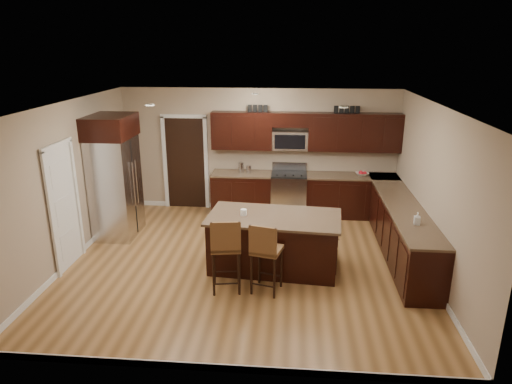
# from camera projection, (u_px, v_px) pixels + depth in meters

# --- Properties ---
(floor) EXTENTS (6.00, 6.00, 0.00)m
(floor) POSITION_uv_depth(u_px,v_px,m) (246.00, 263.00, 7.85)
(floor) COLOR #9E703E
(floor) RESTS_ON ground
(ceiling) EXTENTS (6.00, 6.00, 0.00)m
(ceiling) POSITION_uv_depth(u_px,v_px,m) (245.00, 105.00, 7.01)
(ceiling) COLOR silver
(ceiling) RESTS_ON wall_back
(wall_back) EXTENTS (6.00, 0.00, 6.00)m
(wall_back) POSITION_uv_depth(u_px,v_px,m) (259.00, 151.00, 10.03)
(wall_back) COLOR tan
(wall_back) RESTS_ON floor
(wall_left) EXTENTS (0.00, 5.50, 5.50)m
(wall_left) POSITION_uv_depth(u_px,v_px,m) (69.00, 184.00, 7.67)
(wall_left) COLOR tan
(wall_left) RESTS_ON floor
(wall_right) EXTENTS (0.00, 5.50, 5.50)m
(wall_right) POSITION_uv_depth(u_px,v_px,m) (435.00, 193.00, 7.19)
(wall_right) COLOR tan
(wall_right) RESTS_ON floor
(base_cabinets) EXTENTS (4.02, 3.96, 0.92)m
(base_cabinets) POSITION_uv_depth(u_px,v_px,m) (350.00, 212.00, 8.92)
(base_cabinets) COLOR black
(base_cabinets) RESTS_ON floor
(upper_cabinets) EXTENTS (4.00, 0.33, 0.80)m
(upper_cabinets) POSITION_uv_depth(u_px,v_px,m) (307.00, 131.00, 9.64)
(upper_cabinets) COLOR black
(upper_cabinets) RESTS_ON wall_back
(range) EXTENTS (0.76, 0.64, 1.11)m
(range) POSITION_uv_depth(u_px,v_px,m) (289.00, 193.00, 9.97)
(range) COLOR silver
(range) RESTS_ON floor
(microwave) EXTENTS (0.76, 0.31, 0.40)m
(microwave) POSITION_uv_depth(u_px,v_px,m) (290.00, 140.00, 9.76)
(microwave) COLOR silver
(microwave) RESTS_ON upper_cabinets
(doorway) EXTENTS (0.85, 0.03, 2.06)m
(doorway) POSITION_uv_depth(u_px,v_px,m) (186.00, 163.00, 10.25)
(doorway) COLOR black
(doorway) RESTS_ON floor
(pantry_door) EXTENTS (0.03, 0.80, 2.04)m
(pantry_door) POSITION_uv_depth(u_px,v_px,m) (64.00, 208.00, 7.48)
(pantry_door) COLOR white
(pantry_door) RESTS_ON floor
(letter_decor) EXTENTS (2.20, 0.03, 0.15)m
(letter_decor) POSITION_uv_depth(u_px,v_px,m) (301.00, 109.00, 9.51)
(letter_decor) COLOR black
(letter_decor) RESTS_ON upper_cabinets
(island) EXTENTS (2.24, 1.31, 0.92)m
(island) POSITION_uv_depth(u_px,v_px,m) (274.00, 243.00, 7.58)
(island) COLOR black
(island) RESTS_ON floor
(stool_left) EXTENTS (0.50, 0.50, 1.18)m
(stool_left) POSITION_uv_depth(u_px,v_px,m) (226.00, 247.00, 6.73)
(stool_left) COLOR brown
(stool_left) RESTS_ON floor
(stool_mid) EXTENTS (0.51, 0.51, 1.12)m
(stool_mid) POSITION_uv_depth(u_px,v_px,m) (265.00, 250.00, 6.70)
(stool_mid) COLOR brown
(stool_mid) RESTS_ON floor
(refrigerator) EXTENTS (0.79, 1.03, 2.35)m
(refrigerator) POSITION_uv_depth(u_px,v_px,m) (115.00, 176.00, 8.67)
(refrigerator) COLOR silver
(refrigerator) RESTS_ON floor
(floor_mat) EXTENTS (1.09, 0.89, 0.01)m
(floor_mat) POSITION_uv_depth(u_px,v_px,m) (311.00, 236.00, 8.95)
(floor_mat) COLOR brown
(floor_mat) RESTS_ON floor
(fruit_bowl) EXTENTS (0.34, 0.34, 0.07)m
(fruit_bowl) POSITION_uv_depth(u_px,v_px,m) (362.00, 174.00, 9.69)
(fruit_bowl) COLOR silver
(fruit_bowl) RESTS_ON base_cabinets
(soap_bottle) EXTENTS (0.10, 0.10, 0.19)m
(soap_bottle) POSITION_uv_depth(u_px,v_px,m) (417.00, 218.00, 7.05)
(soap_bottle) COLOR #B2B2B2
(soap_bottle) RESTS_ON base_cabinets
(canister_tall) EXTENTS (0.12, 0.12, 0.23)m
(canister_tall) POSITION_uv_depth(u_px,v_px,m) (241.00, 168.00, 9.87)
(canister_tall) COLOR silver
(canister_tall) RESTS_ON base_cabinets
(canister_short) EXTENTS (0.11, 0.11, 0.16)m
(canister_short) POSITION_uv_depth(u_px,v_px,m) (249.00, 169.00, 9.87)
(canister_short) COLOR silver
(canister_short) RESTS_ON base_cabinets
(island_jar) EXTENTS (0.10, 0.10, 0.10)m
(island_jar) POSITION_uv_depth(u_px,v_px,m) (244.00, 212.00, 7.45)
(island_jar) COLOR white
(island_jar) RESTS_ON island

